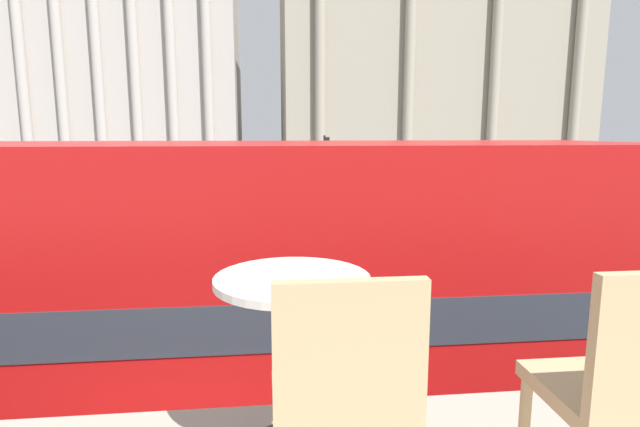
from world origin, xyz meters
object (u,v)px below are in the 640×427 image
plaza_building_right (425,66)px  pedestrian_blue (276,180)px  car_white (291,215)px  cafe_chair_0 (343,402)px  plaza_building_left (116,62)px  traffic_light_near (280,202)px  double_decker_bus (134,314)px  cafe_dining_table (293,325)px  traffic_light_mid (297,186)px  pedestrian_grey (266,192)px  traffic_light_far (326,161)px  cafe_chair_1 (624,389)px

plaza_building_right → pedestrian_blue: bearing=-132.3°
car_white → pedestrian_blue: (-0.39, 12.82, 0.29)m
cafe_chair_0 → plaza_building_left: size_ratio=0.04×
plaza_building_right → cafe_chair_0: bearing=-107.8°
traffic_light_near → cafe_chair_0: bearing=-90.6°
pedestrian_blue → double_decker_bus: bearing=143.4°
cafe_dining_table → traffic_light_mid: size_ratio=0.22×
double_decker_bus → traffic_light_mid: size_ratio=3.35×
plaza_building_left → pedestrian_grey: (14.85, -25.32, -10.26)m
traffic_light_near → double_decker_bus: bearing=-102.7°
cafe_dining_table → cafe_chair_0: cafe_chair_0 is taller
double_decker_bus → traffic_light_far: double_decker_bus is taller
plaza_building_left → pedestrian_grey: 31.10m
cafe_chair_1 → plaza_building_right: 53.09m
plaza_building_left → traffic_light_near: 43.84m
plaza_building_left → cafe_dining_table: bearing=-73.8°
traffic_light_mid → pedestrian_blue: (-0.54, 14.89, -1.21)m
cafe_dining_table → traffic_light_far: size_ratio=0.18×
cafe_chair_1 → pedestrian_grey: size_ratio=0.57×
plaza_building_right → car_white: (-15.32, -30.10, -10.21)m
pedestrian_blue → cafe_dining_table: bearing=146.6°
plaza_building_right → plaza_building_left: bearing=176.4°
cafe_dining_table → cafe_chair_0: size_ratio=0.80×
traffic_light_far → pedestrian_grey: (-3.39, 0.07, -1.74)m
cafe_dining_table → traffic_light_near: bearing=88.8°
cafe_chair_1 → pedestrian_grey: cafe_chair_1 is taller
cafe_chair_0 → plaza_building_right: 53.33m
traffic_light_far → pedestrian_grey: 3.81m
cafe_chair_0 → cafe_chair_1: (0.85, -0.01, 0.00)m
cafe_dining_table → plaza_building_left: plaza_building_left is taller
cafe_chair_0 → plaza_building_left: plaza_building_left is taller
cafe_chair_0 → plaza_building_left: 54.96m
traffic_light_far → plaza_building_right: bearing=60.9°
traffic_light_near → traffic_light_mid: size_ratio=1.10×
pedestrian_grey → car_white: bearing=16.7°
cafe_dining_table → traffic_light_far: (3.21, 26.34, -0.91)m
cafe_chair_0 → pedestrian_blue: bearing=93.6°
traffic_light_mid → traffic_light_far: (2.16, 8.75, 0.46)m
plaza_building_left → traffic_light_near: plaza_building_left is taller
plaza_building_left → traffic_light_near: (15.26, -40.15, -8.78)m
cafe_chair_1 → plaza_building_right: bearing=69.9°
double_decker_bus → traffic_light_far: (4.78, 22.79, 0.33)m
cafe_chair_1 → cafe_chair_0: bearing=175.8°
cafe_chair_0 → cafe_chair_1: same height
cafe_dining_table → plaza_building_right: 52.85m
traffic_light_mid → pedestrian_grey: 9.00m
traffic_light_mid → pedestrian_grey: bearing=97.9°
pedestrian_blue → cafe_chair_1: bearing=148.3°
cafe_chair_0 → cafe_chair_1: size_ratio=1.00×
double_decker_bus → traffic_light_mid: bearing=85.3°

